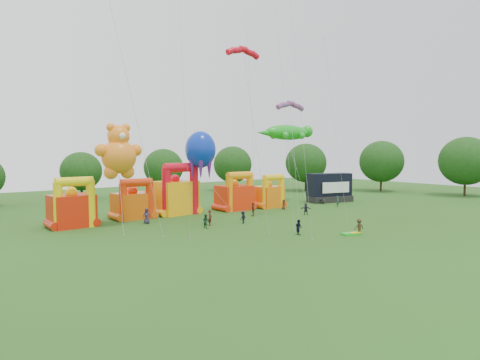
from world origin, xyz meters
TOP-DOWN VIEW (x-y plane):
  - ground at (0.00, 0.00)m, footprint 160.00×160.00m
  - tree_ring at (-1.18, 0.62)m, footprint 123.87×125.98m
  - bouncy_castle_0 at (-18.30, 27.75)m, footprint 5.22×4.37m
  - bouncy_castle_1 at (-9.84, 29.33)m, footprint 5.22×4.38m
  - bouncy_castle_2 at (-3.14, 29.62)m, footprint 6.31×5.34m
  - bouncy_castle_3 at (6.34, 28.01)m, footprint 5.19×4.22m
  - bouncy_castle_4 at (12.55, 27.08)m, footprint 4.82×4.06m
  - stage_trailer at (26.08, 26.17)m, footprint 8.58×4.92m
  - teddy_bear_kite at (-13.84, 23.69)m, footprint 5.85×7.68m
  - gecko_kite at (18.12, 27.13)m, footprint 12.88×9.64m
  - octopus_kite at (0.55, 26.98)m, footprint 5.90×5.66m
  - parafoil_kites at (-10.26, 17.01)m, footprint 30.73×10.25m
  - diamond_kites at (0.74, 14.22)m, footprint 22.20×19.13m
  - folded_kite_bundle at (4.81, 4.31)m, footprint 2.17×1.43m
  - spectator_0 at (-10.15, 24.45)m, footprint 1.11×0.89m
  - spectator_1 at (-4.37, 18.65)m, footprint 0.79×0.84m
  - spectator_2 at (-5.74, 17.47)m, footprint 0.75×0.90m
  - spectator_3 at (-0.23, 17.35)m, footprint 1.12×0.80m
  - spectator_4 at (4.61, 21.35)m, footprint 1.16×1.04m
  - spectator_5 at (11.62, 17.88)m, footprint 1.35×1.52m
  - spectator_6 at (12.71, 23.76)m, footprint 0.86×0.66m
  - spectator_7 at (21.57, 20.39)m, footprint 0.78×0.80m
  - spectator_8 at (0.32, 7.91)m, footprint 0.77×0.92m
  - spectator_9 at (5.63, 3.90)m, footprint 1.28×0.96m

SIDE VIEW (x-z plane):
  - ground at x=0.00m, z-range 0.00..0.00m
  - folded_kite_bundle at x=4.81m, z-range -0.02..0.29m
  - spectator_3 at x=-0.23m, z-range 0.00..1.56m
  - spectator_6 at x=12.71m, z-range 0.00..1.58m
  - spectator_5 at x=11.62m, z-range 0.00..1.67m
  - spectator_2 at x=-5.74m, z-range 0.00..1.68m
  - spectator_8 at x=0.32m, z-range 0.00..1.69m
  - spectator_9 at x=5.63m, z-range 0.00..1.76m
  - spectator_7 at x=21.57m, z-range 0.00..1.86m
  - spectator_4 at x=4.61m, z-range 0.00..1.90m
  - spectator_1 at x=-4.37m, z-range 0.00..1.92m
  - spectator_0 at x=-10.15m, z-range 0.00..1.97m
  - bouncy_castle_4 at x=12.55m, z-range -0.63..4.81m
  - bouncy_castle_1 at x=-9.84m, z-range -0.66..4.90m
  - bouncy_castle_3 at x=6.34m, z-range -0.72..5.30m
  - bouncy_castle_0 at x=-18.30m, z-range -0.73..5.42m
  - stage_trailer at x=26.08m, z-range -0.10..5.10m
  - bouncy_castle_2 at x=-3.14m, z-range -0.92..6.59m
  - tree_ring at x=-1.18m, z-range 0.22..12.30m
  - octopus_kite at x=0.55m, z-range 0.54..12.70m
  - teddy_bear_kite at x=-13.84m, z-range 0.29..12.95m
  - gecko_kite at x=18.12m, z-range 0.99..14.86m
  - parafoil_kites at x=-10.26m, z-range -1.96..30.37m
  - diamond_kites at x=0.74m, z-range -5.48..38.08m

